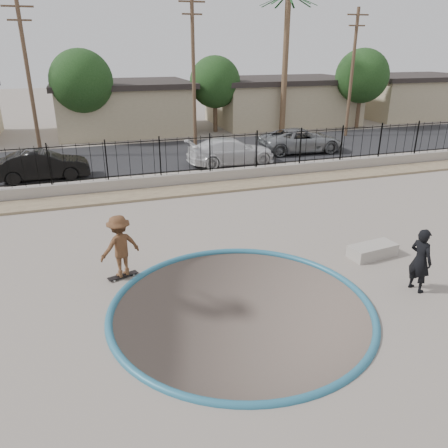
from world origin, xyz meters
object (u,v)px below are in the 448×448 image
skater (120,249)px  car_d (301,140)px  car_c (231,151)px  videographer (420,260)px  concrete_ledge (372,251)px  car_b (43,165)px  skateboard (123,276)px

skater → car_d: skater is taller
car_c → car_d: car_d is taller
videographer → concrete_ledge: 2.33m
skater → car_b: (-2.74, 11.77, -0.15)m
skater → videographer: size_ratio=1.01×
skater → car_c: bearing=-143.5°
car_d → car_c: bearing=109.8°
car_b → car_c: car_b is taller
skateboard → car_c: (7.49, 11.78, 0.72)m
skater → car_c: (7.49, 11.78, -0.16)m
concrete_ledge → car_b: 16.74m
skateboard → concrete_ledge: concrete_ledge is taller
skater → concrete_ledge: size_ratio=1.17×
videographer → skateboard: bearing=56.5°
videographer → car_c: size_ratio=0.36×
skateboard → car_d: size_ratio=0.17×
concrete_ledge → car_b: size_ratio=0.35×
car_b → skater: bearing=-168.8°
concrete_ledge → car_c: size_ratio=0.31×
videographer → car_d: bearing=-27.4°
car_b → car_d: car_d is taller
skateboard → concrete_ledge: size_ratio=0.58×
videographer → car_c: bearing=-9.4°
car_c → skateboard: bearing=146.3°
skater → videographer: 8.49m
car_d → car_b: bearing=99.2°
car_d → skater: bearing=139.5°
videographer → car_c: videographer is taller
car_b → car_d: (15.58, 1.60, 0.00)m
car_b → car_c: 10.23m
car_b → videographer: bearing=-146.8°
car_b → concrete_ledge: bearing=-142.1°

